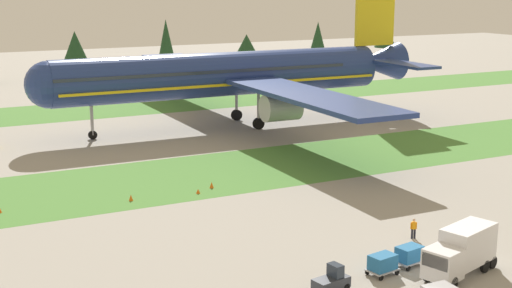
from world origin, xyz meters
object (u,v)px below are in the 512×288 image
(baggage_tug, at_px, (332,281))
(ground_crew_marshaller, at_px, (414,228))
(catering_truck, at_px, (461,250))
(taxiway_marker_0, at_px, (212,185))
(taxiway_marker_3, at_px, (131,198))
(cargo_dolly_second, at_px, (409,254))
(airliner, at_px, (233,74))
(cargo_dolly_lead, at_px, (383,263))
(taxiway_marker_1, at_px, (198,191))

(baggage_tug, bearing_deg, ground_crew_marshaller, -73.32)
(catering_truck, distance_m, taxiway_marker_0, 30.23)
(ground_crew_marshaller, height_order, taxiway_marker_3, ground_crew_marshaller)
(catering_truck, xyz_separation_m, taxiway_marker_3, (-15.98, 28.84, -1.64))
(taxiway_marker_3, bearing_deg, catering_truck, -61.01)
(baggage_tug, distance_m, cargo_dolly_second, 7.93)
(airliner, xyz_separation_m, taxiway_marker_0, (-16.16, -29.03, -7.58))
(cargo_dolly_lead, xyz_separation_m, taxiway_marker_1, (-4.08, 25.50, -0.68))
(catering_truck, relative_size, taxiway_marker_3, 11.77)
(baggage_tug, bearing_deg, cargo_dolly_second, -90.00)
(ground_crew_marshaller, relative_size, taxiway_marker_1, 3.68)
(ground_crew_marshaller, distance_m, taxiway_marker_1, 23.25)
(baggage_tug, relative_size, cargo_dolly_lead, 1.15)
(airliner, relative_size, taxiway_marker_1, 155.09)
(cargo_dolly_lead, bearing_deg, taxiway_marker_1, -0.55)
(taxiway_marker_0, xyz_separation_m, taxiway_marker_3, (-8.88, -0.51, -0.02))
(cargo_dolly_lead, bearing_deg, ground_crew_marshaller, -63.70)
(catering_truck, height_order, taxiway_marker_0, catering_truck)
(ground_crew_marshaller, bearing_deg, airliner, -77.34)
(airliner, bearing_deg, cargo_dolly_lead, 166.74)
(airliner, height_order, cargo_dolly_second, airliner)
(airliner, height_order, baggage_tug, airliner)
(ground_crew_marshaller, distance_m, taxiway_marker_0, 23.46)
(baggage_tug, xyz_separation_m, catering_truck, (9.99, -1.80, 1.14))
(airliner, xyz_separation_m, taxiway_marker_3, (-25.05, -29.54, -7.60))
(cargo_dolly_second, xyz_separation_m, taxiway_marker_1, (-6.94, 25.01, -0.68))
(catering_truck, bearing_deg, taxiway_marker_3, 11.87)
(airliner, xyz_separation_m, taxiway_marker_1, (-18.19, -30.24, -7.67))
(cargo_dolly_second, height_order, taxiway_marker_0, cargo_dolly_second)
(airliner, distance_m, taxiway_marker_0, 34.08)
(ground_crew_marshaller, bearing_deg, taxiway_marker_0, -46.66)
(cargo_dolly_second, height_order, ground_crew_marshaller, ground_crew_marshaller)
(airliner, xyz_separation_m, cargo_dolly_second, (-11.25, -55.25, -6.99))
(baggage_tug, bearing_deg, airliner, -28.26)
(taxiway_marker_0, relative_size, taxiway_marker_3, 1.06)
(baggage_tug, relative_size, catering_truck, 0.38)
(taxiway_marker_3, bearing_deg, taxiway_marker_0, 3.27)
(taxiway_marker_1, distance_m, taxiway_marker_3, 6.90)
(cargo_dolly_second, bearing_deg, airliner, -21.14)
(baggage_tug, xyz_separation_m, cargo_dolly_lead, (4.95, 0.84, 0.10))
(baggage_tug, distance_m, taxiway_marker_0, 27.70)
(baggage_tug, relative_size, taxiway_marker_0, 4.20)
(cargo_dolly_lead, bearing_deg, airliner, -23.84)
(taxiway_marker_3, bearing_deg, taxiway_marker_1, -5.80)
(taxiway_marker_1, bearing_deg, taxiway_marker_3, 174.20)
(cargo_dolly_second, height_order, taxiway_marker_3, cargo_dolly_second)
(airliner, distance_m, taxiway_marker_3, 39.47)
(cargo_dolly_second, distance_m, ground_crew_marshaller, 6.16)
(airliner, bearing_deg, cargo_dolly_second, 169.44)
(baggage_tug, xyz_separation_m, taxiway_marker_3, (-5.99, 27.03, -0.50))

